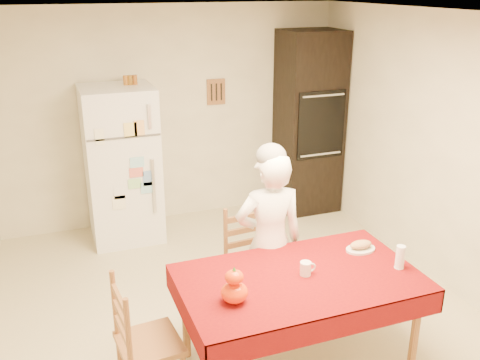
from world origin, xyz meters
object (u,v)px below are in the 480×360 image
chair_left (139,339)px  dining_table (299,285)px  coffee_mug (306,269)px  refrigerator (122,165)px  chair_far (250,257)px  seated_woman (269,242)px  pumpkin_lower (234,292)px  bread_plate (360,249)px  wine_glass (400,257)px  oven_cabinet (309,123)px

chair_left → dining_table: bearing=-97.0°
chair_left → coffee_mug: chair_left is taller
refrigerator → coffee_mug: 2.78m
chair_far → seated_woman: bearing=-81.9°
refrigerator → pumpkin_lower: 2.79m
pumpkin_lower → dining_table: bearing=13.8°
bread_plate → seated_woman: bearing=149.2°
bread_plate → coffee_mug: bearing=-162.4°
seated_woman → bread_plate: 0.71m
chair_left → bread_plate: chair_left is taller
wine_glass → pumpkin_lower: bearing=179.6°
chair_far → wine_glass: bearing=-55.6°
refrigerator → bread_plate: size_ratio=7.08×
bread_plate → dining_table: bearing=-163.0°
seated_woman → pumpkin_lower: seated_woman is taller
coffee_mug → pumpkin_lower: 0.60m
chair_far → dining_table: bearing=-91.4°
chair_left → pumpkin_lower: bearing=-110.8°
chair_far → coffee_mug: chair_far is taller
oven_cabinet → coffee_mug: bearing=-117.5°
refrigerator → wine_glass: bearing=-60.6°
coffee_mug → seated_woman: bearing=94.4°
pumpkin_lower → chair_far: bearing=62.9°
oven_cabinet → seated_woman: (-1.44, -2.14, -0.34)m
pumpkin_lower → oven_cabinet: bearing=54.9°
dining_table → seated_woman: bearing=89.3°
chair_far → refrigerator: bearing=107.8°
coffee_mug → bread_plate: 0.60m
chair_far → wine_glass: 1.28m
dining_table → chair_left: 1.16m
bread_plate → chair_far: bearing=137.1°
wine_glass → oven_cabinet: bearing=75.9°
wine_glass → bread_plate: (-0.12, 0.33, -0.08)m
refrigerator → chair_left: size_ratio=1.79×
oven_cabinet → chair_left: size_ratio=2.32×
chair_far → wine_glass: chair_far is taller
coffee_mug → bread_plate: coffee_mug is taller
dining_table → bread_plate: 0.65m
refrigerator → dining_table: refrigerator is taller
dining_table → chair_left: (-1.14, 0.04, -0.18)m
seated_woman → bread_plate: size_ratio=6.37×
coffee_mug → refrigerator: bearing=108.5°
oven_cabinet → dining_table: oven_cabinet is taller
oven_cabinet → seated_woman: oven_cabinet is taller
chair_left → refrigerator: bearing=-11.9°
dining_table → wine_glass: size_ratio=9.66×
oven_cabinet → chair_left: oven_cabinet is taller
bread_plate → oven_cabinet: bearing=71.7°
refrigerator → chair_left: refrigerator is taller
coffee_mug → oven_cabinet: bearing=62.5°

